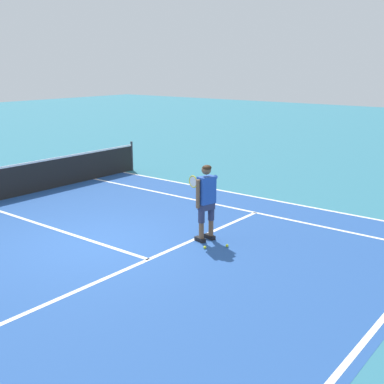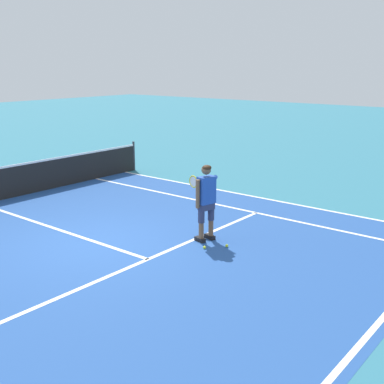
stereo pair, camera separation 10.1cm
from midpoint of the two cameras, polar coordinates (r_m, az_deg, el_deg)
ground_plane at (r=11.01m, az=-10.98°, el=-5.87°), size 80.00×80.00×0.00m
court_inner_surface at (r=10.65m, az=-9.15°, el=-6.50°), size 10.98×11.26×0.00m
line_baseline at (r=7.90m, az=19.75°, el=-15.01°), size 10.98×0.10×0.01m
line_service at (r=10.00m, az=-5.35°, el=-7.78°), size 8.23×0.10×0.01m
line_centre_service at (r=12.30m, az=-16.25°, el=-3.99°), size 0.10×6.40×0.01m
line_singles_right at (r=13.60m, az=3.66°, el=-1.66°), size 0.10×10.86×0.01m
line_doubles_right at (r=14.72m, az=6.71°, el=-0.48°), size 0.10×10.86×0.01m
tennis_player at (r=10.72m, az=1.34°, el=-0.61°), size 0.83×1.06×1.71m
tennis_ball_near_feet at (r=10.62m, az=3.81°, el=-6.21°), size 0.07×0.07×0.07m
tennis_ball_by_baseline at (r=10.50m, az=1.23°, el=-6.42°), size 0.07×0.07×0.07m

